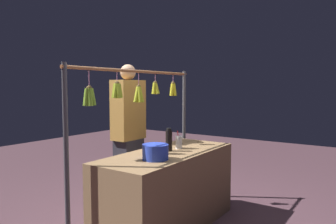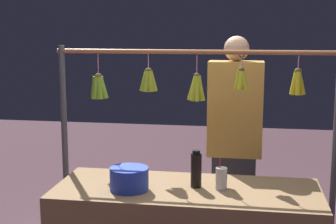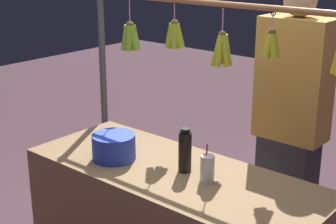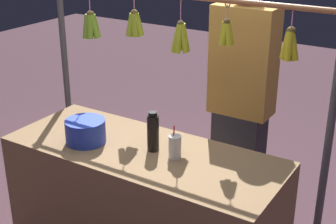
{
  "view_description": "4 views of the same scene",
  "coord_description": "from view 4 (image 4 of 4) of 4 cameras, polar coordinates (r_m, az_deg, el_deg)",
  "views": [
    {
      "loc": [
        2.71,
        1.86,
        1.47
      ],
      "look_at": [
        0.0,
        0.0,
        1.22
      ],
      "focal_mm": 34.57,
      "sensor_mm": 36.0,
      "label": 1
    },
    {
      "loc": [
        -0.37,
        2.95,
        1.8
      ],
      "look_at": [
        0.12,
        0.0,
        1.29
      ],
      "focal_mm": 52.36,
      "sensor_mm": 36.0,
      "label": 2
    },
    {
      "loc": [
        -1.59,
        1.92,
        1.94
      ],
      "look_at": [
        0.04,
        0.0,
        1.12
      ],
      "focal_mm": 54.83,
      "sensor_mm": 36.0,
      "label": 3
    },
    {
      "loc": [
        -1.49,
        2.1,
        2.1
      ],
      "look_at": [
        -0.18,
        0.0,
        1.08
      ],
      "focal_mm": 52.21,
      "sensor_mm": 36.0,
      "label": 4
    }
  ],
  "objects": [
    {
      "name": "market_counter",
      "position": [
        3.08,
        -2.82,
        -11.08
      ],
      "size": [
        1.68,
        0.67,
        0.8
      ],
      "primitive_type": "cube",
      "color": "olive",
      "rests_on": "ground"
    },
    {
      "name": "display_rack",
      "position": [
        3.06,
        0.49,
        5.28
      ],
      "size": [
        1.98,
        0.12,
        1.68
      ],
      "color": "#4C4C51",
      "rests_on": "ground"
    },
    {
      "name": "water_bottle",
      "position": [
        2.82,
        -1.76,
        -2.39
      ],
      "size": [
        0.07,
        0.07,
        0.24
      ],
      "color": "black",
      "rests_on": "market_counter"
    },
    {
      "name": "blue_bucket",
      "position": [
        2.98,
        -9.6,
        -2.22
      ],
      "size": [
        0.24,
        0.24,
        0.14
      ],
      "primitive_type": "cylinder",
      "color": "blue",
      "rests_on": "market_counter"
    },
    {
      "name": "drink_cup",
      "position": [
        2.75,
        0.81,
        -4.13
      ],
      "size": [
        0.07,
        0.07,
        0.2
      ],
      "color": "silver",
      "rests_on": "market_counter"
    },
    {
      "name": "vendor_person",
      "position": [
        3.36,
        8.51,
        0.52
      ],
      "size": [
        0.41,
        0.22,
        1.75
      ],
      "color": "#2D2D38",
      "rests_on": "ground"
    }
  ]
}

